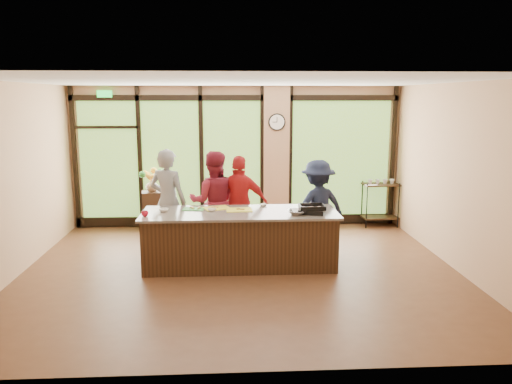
{
  "coord_description": "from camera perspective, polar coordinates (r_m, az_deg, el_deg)",
  "views": [
    {
      "loc": [
        -0.18,
        -7.66,
        2.77
      ],
      "look_at": [
        0.27,
        0.4,
        1.23
      ],
      "focal_mm": 35.0,
      "sensor_mm": 36.0,
      "label": 1
    }
  ],
  "objects": [
    {
      "name": "roasting_pan",
      "position": [
        8.1,
        6.4,
        -2.19
      ],
      "size": [
        0.49,
        0.43,
        0.07
      ],
      "primitive_type": "cube",
      "rotation": [
        0.0,
        0.0,
        -0.32
      ],
      "color": "black",
      "rests_on": "countertop"
    },
    {
      "name": "cook_left",
      "position": [
        8.96,
        -10.01,
        -1.1
      ],
      "size": [
        0.81,
        0.68,
        1.89
      ],
      "primitive_type": "imported",
      "rotation": [
        0.0,
        0.0,
        2.74
      ],
      "color": "gray",
      "rests_on": "floor"
    },
    {
      "name": "left_wall",
      "position": [
        8.44,
        -26.32,
        1.04
      ],
      "size": [
        0.0,
        6.0,
        6.0
      ],
      "primitive_type": "plane",
      "rotation": [
        1.57,
        0.0,
        1.57
      ],
      "color": "tan",
      "rests_on": "floor"
    },
    {
      "name": "cutting_board_left",
      "position": [
        8.42,
        -7.11,
        -1.93
      ],
      "size": [
        0.39,
        0.32,
        0.01
      ],
      "primitive_type": "cube",
      "rotation": [
        0.0,
        0.0,
        -0.14
      ],
      "color": "#328A32",
      "rests_on": "countertop"
    },
    {
      "name": "floor",
      "position": [
        8.15,
        -1.77,
        -9.07
      ],
      "size": [
        7.0,
        7.0,
        0.0
      ],
      "primitive_type": "plane",
      "color": "#4E2E1B",
      "rests_on": "ground"
    },
    {
      "name": "cutting_board_center",
      "position": [
        8.43,
        -4.49,
        -1.85
      ],
      "size": [
        0.5,
        0.44,
        0.01
      ],
      "primitive_type": "cube",
      "rotation": [
        0.0,
        0.0,
        0.34
      ],
      "color": "yellow",
      "rests_on": "countertop"
    },
    {
      "name": "back_wall",
      "position": [
        10.73,
        -2.23,
        4.01
      ],
      "size": [
        7.0,
        0.0,
        7.0
      ],
      "primitive_type": "plane",
      "rotation": [
        1.57,
        0.0,
        0.0
      ],
      "color": "tan",
      "rests_on": "floor"
    },
    {
      "name": "cook_midleft",
      "position": [
        9.01,
        -4.87,
        -1.1
      ],
      "size": [
        0.9,
        0.71,
        1.83
      ],
      "primitive_type": "imported",
      "rotation": [
        0.0,
        0.0,
        3.16
      ],
      "color": "maroon",
      "rests_on": "floor"
    },
    {
      "name": "countertop",
      "position": [
        8.18,
        -1.86,
        -2.41
      ],
      "size": [
        3.2,
        1.1,
        0.04
      ],
      "primitive_type": "cube",
      "color": "#6E665B",
      "rests_on": "island_base"
    },
    {
      "name": "wall_clock",
      "position": [
        10.59,
        2.41,
        7.99
      ],
      "size": [
        0.36,
        0.04,
        0.36
      ],
      "color": "black",
      "rests_on": "window_wall"
    },
    {
      "name": "island_base",
      "position": [
        8.29,
        -1.84,
        -5.5
      ],
      "size": [
        3.1,
        1.0,
        0.88
      ],
      "primitive_type": "cube",
      "color": "#311E10",
      "rests_on": "floor"
    },
    {
      "name": "mixing_bowl",
      "position": [
        8.01,
        4.72,
        -2.31
      ],
      "size": [
        0.36,
        0.36,
        0.07
      ],
      "primitive_type": "imported",
      "rotation": [
        0.0,
        0.0,
        -0.26
      ],
      "color": "silver",
      "rests_on": "countertop"
    },
    {
      "name": "flower_vase",
      "position": [
        10.49,
        -11.79,
        0.79
      ],
      "size": [
        0.33,
        0.33,
        0.27
      ],
      "primitive_type": "imported",
      "rotation": [
        0.0,
        0.0,
        -0.33
      ],
      "color": "#90734E",
      "rests_on": "flower_stand"
    },
    {
      "name": "cutting_board_right",
      "position": [
        8.28,
        -1.93,
        -2.05
      ],
      "size": [
        0.44,
        0.33,
        0.01
      ],
      "primitive_type": "cube",
      "rotation": [
        0.0,
        0.0,
        0.04
      ],
      "color": "yellow",
      "rests_on": "countertop"
    },
    {
      "name": "cook_right",
      "position": [
        8.99,
        7.04,
        -1.66
      ],
      "size": [
        1.23,
        0.95,
        1.68
      ],
      "primitive_type": "imported",
      "rotation": [
        0.0,
        0.0,
        3.48
      ],
      "color": "#161D32",
      "rests_on": "floor"
    },
    {
      "name": "red_ramekin",
      "position": [
        8.04,
        -12.59,
        -2.44
      ],
      "size": [
        0.14,
        0.14,
        0.09
      ],
      "primitive_type": "imported",
      "rotation": [
        0.0,
        0.0,
        -0.38
      ],
      "color": "red",
      "rests_on": "countertop"
    },
    {
      "name": "window_wall",
      "position": [
        10.71,
        -1.34,
        3.44
      ],
      "size": [
        6.9,
        0.12,
        3.0
      ],
      "color": "tan",
      "rests_on": "floor"
    },
    {
      "name": "right_wall",
      "position": [
        8.59,
        22.21,
        1.51
      ],
      "size": [
        0.0,
        6.0,
        6.0
      ],
      "primitive_type": "plane",
      "rotation": [
        1.57,
        0.0,
        -1.57
      ],
      "color": "tan",
      "rests_on": "floor"
    },
    {
      "name": "ceiling",
      "position": [
        7.66,
        -1.9,
        12.53
      ],
      "size": [
        7.0,
        7.0,
        0.0
      ],
      "primitive_type": "plane",
      "rotation": [
        3.14,
        0.0,
        0.0
      ],
      "color": "silver",
      "rests_on": "back_wall"
    },
    {
      "name": "cook_midright",
      "position": [
        9.01,
        -1.83,
        -1.35
      ],
      "size": [
        1.09,
        0.65,
        1.74
      ],
      "primitive_type": "imported",
      "rotation": [
        0.0,
        0.0,
        2.91
      ],
      "color": "#AF1A1C",
      "rests_on": "floor"
    },
    {
      "name": "prep_bowl_mid",
      "position": [
        8.24,
        -5.07,
        -2.04
      ],
      "size": [
        0.15,
        0.15,
        0.04
      ],
      "primitive_type": "imported",
      "rotation": [
        0.0,
        0.0,
        0.03
      ],
      "color": "white",
      "rests_on": "countertop"
    },
    {
      "name": "prep_bowl_near",
      "position": [
        8.31,
        -10.51,
        -2.05
      ],
      "size": [
        0.19,
        0.19,
        0.05
      ],
      "primitive_type": "imported",
      "rotation": [
        0.0,
        0.0,
        -0.17
      ],
      "color": "white",
      "rests_on": "countertop"
    },
    {
      "name": "flower_stand",
      "position": [
        10.6,
        -11.68,
        -2.2
      ],
      "size": [
        0.49,
        0.49,
        0.85
      ],
      "primitive_type": "cube",
      "rotation": [
        0.0,
        0.0,
        0.17
      ],
      "color": "#311E10",
      "rests_on": "floor"
    },
    {
      "name": "bar_cart",
      "position": [
        11.12,
        14.02,
        -0.66
      ],
      "size": [
        0.78,
        0.48,
        1.03
      ],
      "rotation": [
        0.0,
        0.0,
        0.06
      ],
      "color": "#311E10",
      "rests_on": "floor"
    },
    {
      "name": "prep_bowl_far",
      "position": [
        8.61,
        0.83,
        -1.49
      ],
      "size": [
        0.16,
        0.16,
        0.03
      ],
      "primitive_type": "imported",
      "rotation": [
        0.0,
        0.0,
        0.32
      ],
      "color": "white",
      "rests_on": "countertop"
    }
  ]
}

